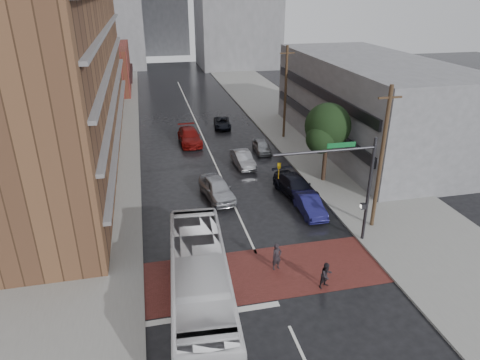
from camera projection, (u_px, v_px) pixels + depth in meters
ground at (267, 278)px, 24.84m from camera, size 160.00×160.00×0.00m
crosswalk at (265, 272)px, 25.28m from camera, size 14.00×5.00×0.02m
sidewalk_west at (96, 148)px, 44.73m from camera, size 9.00×90.00×0.15m
sidewalk_east at (303, 133)px, 49.34m from camera, size 9.00×90.00×0.15m
apartment_block at (43, 5)px, 37.61m from camera, size 10.00×44.00×28.00m
storefront_west at (104, 68)px, 69.00m from camera, size 8.00×16.00×7.00m
building_east at (368, 103)px, 44.08m from camera, size 11.00×26.00×9.00m
distant_tower_center at (161, 2)px, 104.35m from camera, size 12.00×10.00×24.00m
street_tree at (328, 129)px, 35.30m from camera, size 4.20×4.10×6.90m
signal_mast at (349, 177)px, 26.29m from camera, size 6.50×0.30×7.20m
utility_pole_near at (381, 159)px, 28.05m from camera, size 1.60×0.26×10.00m
utility_pole_far at (285, 92)px, 45.83m from camera, size 1.60×0.26×10.00m
transit_bus at (201, 287)px, 21.46m from camera, size 3.68×12.27×3.37m
pedestrian_a at (277, 257)px, 25.28m from camera, size 0.72×0.58×1.73m
pedestrian_b at (326, 275)px, 23.78m from camera, size 0.92×0.82×1.57m
car_travel_a at (217, 189)px, 33.92m from camera, size 2.72×5.12×1.66m
car_travel_b at (243, 159)px, 40.07m from camera, size 1.77×4.35×1.40m
car_travel_c at (190, 136)px, 45.90m from camera, size 2.36×5.48×1.57m
suv_travel at (222, 123)px, 51.24m from camera, size 2.35×4.30×1.14m
car_parked_near at (309, 205)px, 31.68m from camera, size 1.51×4.24×1.39m
car_parked_mid at (295, 186)px, 34.47m from camera, size 2.95×5.52×1.52m
car_parked_far at (262, 146)px, 43.56m from camera, size 1.63×3.73×1.25m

